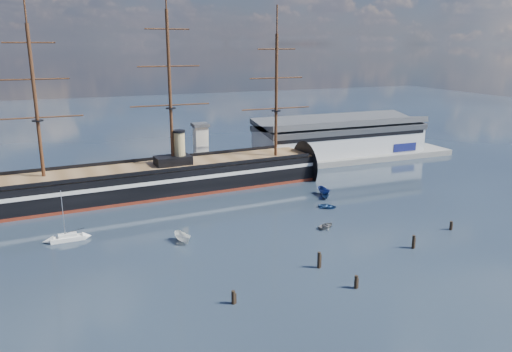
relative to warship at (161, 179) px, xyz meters
name	(u,v)px	position (x,y,z in m)	size (l,w,h in m)	color
ground	(226,207)	(12.72, -20.00, -4.04)	(600.00, 600.00, 0.00)	#1C2632
quay	(220,172)	(22.72, 16.00, -4.04)	(180.00, 18.00, 2.00)	slate
warehouse	(339,136)	(70.72, 20.00, 3.95)	(63.00, 21.00, 11.60)	#B7BABC
quay_tower	(201,146)	(15.72, 13.00, 5.72)	(5.00, 5.00, 15.00)	silver
warship	(161,179)	(0.00, 0.00, 0.00)	(113.37, 21.98, 53.94)	black
sailboat	(68,238)	(-26.18, -28.52, -3.32)	(7.11, 2.24, 11.30)	white
motorboat_a	(183,242)	(-3.56, -38.85, -4.04)	(6.54, 2.40, 2.62)	white
motorboat_b	(326,228)	(29.21, -42.71, -4.04)	(2.91, 1.16, 1.36)	gray
motorboat_c	(325,199)	(40.16, -23.06, -4.04)	(4.88, 1.79, 1.95)	navy
motorboat_e	(327,208)	(36.63, -30.41, -4.04)	(2.97, 1.19, 1.38)	navy
motorboat_f	(324,195)	(41.46, -20.31, -4.04)	(6.83, 2.51, 2.73)	navy
piling_near_left	(233,304)	(-2.39, -67.39, -4.04)	(0.64, 0.64, 3.05)	black
piling_near_mid	(356,288)	(19.02, -70.39, -4.04)	(0.64, 0.64, 3.09)	black
piling_near_right	(413,248)	(39.73, -60.02, -4.04)	(0.64, 0.64, 3.56)	black
piling_far_right	(451,230)	(54.67, -54.66, -4.04)	(0.64, 0.64, 2.76)	black
piling_extra	(319,268)	(17.10, -60.80, -4.04)	(0.64, 0.64, 3.90)	black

